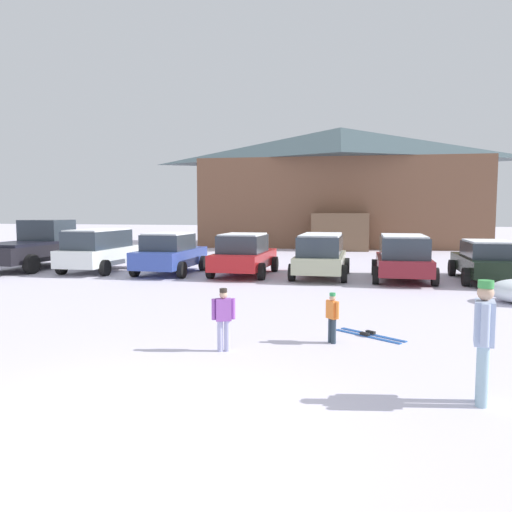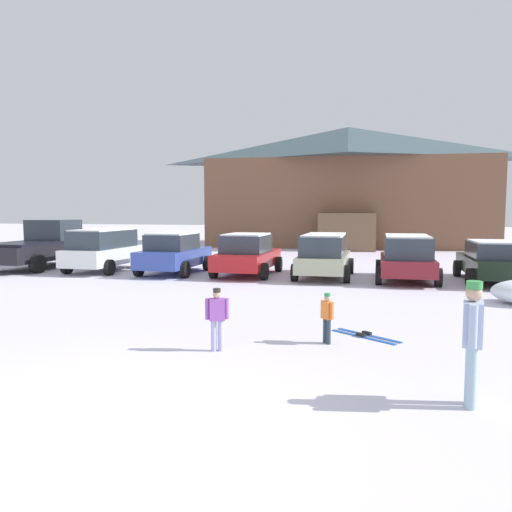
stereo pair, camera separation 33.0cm
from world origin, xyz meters
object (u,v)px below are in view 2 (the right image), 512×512
at_px(parked_blue_hatchback, 174,253).
at_px(parked_red_sedan, 247,254).
at_px(parked_beige_suv, 324,254).
at_px(pickup_truck, 42,246).
at_px(skier_child_in_orange_jacket, 327,315).
at_px(skier_adult_in_blue_parka, 472,336).
at_px(skier_child_in_purple_jacket, 217,316).
at_px(parked_maroon_van, 407,256).
at_px(parked_white_suv, 104,249).
at_px(pair_of_skis, 365,336).
at_px(parked_black_sedan, 493,261).
at_px(ski_lodge, 347,186).

bearing_deg(parked_blue_hatchback, parked_red_sedan, 3.75).
height_order(parked_beige_suv, pickup_truck, pickup_truck).
relative_size(parked_blue_hatchback, parked_beige_suv, 0.93).
bearing_deg(skier_child_in_orange_jacket, parked_red_sedan, 112.60).
relative_size(skier_adult_in_blue_parka, skier_child_in_purple_jacket, 1.43).
bearing_deg(pickup_truck, parked_beige_suv, -2.06).
bearing_deg(skier_child_in_orange_jacket, pickup_truck, 143.54).
xyz_separation_m(parked_maroon_van, skier_adult_in_blue_parka, (0.05, -12.09, 0.04)).
relative_size(parked_white_suv, pair_of_skis, 2.93).
relative_size(parked_maroon_van, pair_of_skis, 2.85).
height_order(parked_red_sedan, skier_adult_in_blue_parka, same).
height_order(parked_red_sedan, skier_child_in_purple_jacket, parked_red_sedan).
bearing_deg(parked_black_sedan, parked_beige_suv, -179.91).
bearing_deg(parked_maroon_van, skier_adult_in_blue_parka, -89.74).
height_order(parked_maroon_van, skier_child_in_purple_jacket, parked_maroon_van).
bearing_deg(skier_child_in_purple_jacket, pair_of_skis, 32.73).
height_order(parked_red_sedan, parked_beige_suv, parked_beige_suv).
bearing_deg(parked_maroon_van, parked_beige_suv, 175.05).
bearing_deg(parked_black_sedan, parked_white_suv, -179.65).
relative_size(parked_beige_suv, skier_child_in_purple_jacket, 3.77).
relative_size(parked_black_sedan, skier_adult_in_blue_parka, 2.70).
xyz_separation_m(pickup_truck, skier_child_in_orange_jacket, (13.68, -10.11, -0.43)).
height_order(pickup_truck, skier_adult_in_blue_parka, pickup_truck).
relative_size(parked_maroon_van, skier_child_in_purple_jacket, 3.52).
bearing_deg(parked_red_sedan, skier_child_in_orange_jacket, -67.40).
distance_m(parked_red_sedan, skier_child_in_orange_jacket, 10.48).
distance_m(parked_red_sedan, pair_of_skis, 10.17).
xyz_separation_m(ski_lodge, parked_blue_hatchback, (-6.05, -18.64, -3.55)).
bearing_deg(pair_of_skis, skier_adult_in_blue_parka, -67.83).
xyz_separation_m(parked_blue_hatchback, parked_maroon_van, (9.15, -0.09, 0.06)).
bearing_deg(skier_child_in_orange_jacket, skier_adult_in_blue_parka, -51.96).
bearing_deg(parked_white_suv, parked_red_sedan, 1.02).
height_order(parked_black_sedan, pair_of_skis, parked_black_sedan).
distance_m(ski_lodge, pickup_truck, 22.27).
xyz_separation_m(parked_blue_hatchback, pair_of_skis, (7.81, -8.76, -0.82)).
bearing_deg(skier_child_in_purple_jacket, parked_maroon_van, 68.99).
relative_size(ski_lodge, parked_black_sedan, 4.55).
relative_size(ski_lodge, skier_child_in_orange_jacket, 20.71).
relative_size(parked_beige_suv, skier_adult_in_blue_parka, 2.63).
relative_size(parked_white_suv, parked_black_sedan, 0.93).
height_order(parked_red_sedan, pickup_truck, pickup_truck).
bearing_deg(pickup_truck, parked_black_sedan, -1.37).
height_order(parked_red_sedan, parked_maroon_van, parked_maroon_van).
xyz_separation_m(parked_maroon_van, pickup_truck, (-15.74, 0.72, 0.09)).
bearing_deg(parked_white_suv, ski_lodge, 63.50).
relative_size(parked_blue_hatchback, pair_of_skis, 2.83).
bearing_deg(skier_child_in_purple_jacket, skier_child_in_orange_jacket, 27.04).
bearing_deg(parked_maroon_van, parked_red_sedan, 177.28).
bearing_deg(parked_red_sedan, parked_maroon_van, -2.72).
xyz_separation_m(parked_red_sedan, skier_child_in_purple_jacket, (2.11, -10.65, -0.18)).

